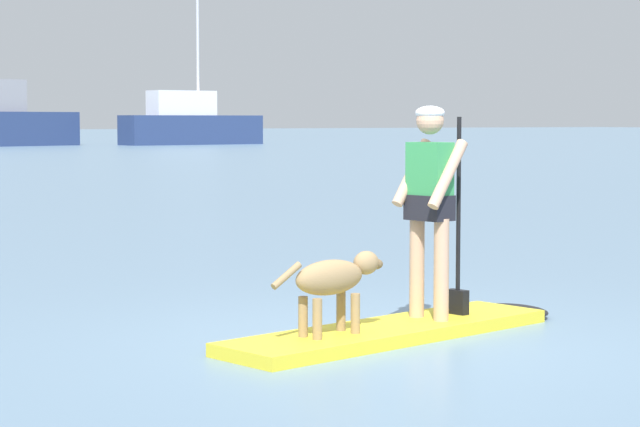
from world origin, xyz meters
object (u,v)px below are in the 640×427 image
(paddleboard, at_px, (409,328))
(moored_boat_starboard, at_px, (190,124))
(dog, at_px, (334,280))
(person_paddler, at_px, (431,197))

(paddleboard, bearing_deg, moored_boat_starboard, 65.39)
(moored_boat_starboard, bearing_deg, dog, -115.12)
(dog, distance_m, moored_boat_starboard, 74.41)
(person_paddler, height_order, moored_boat_starboard, moored_boat_starboard)
(paddleboard, distance_m, person_paddler, 1.05)
(person_paddler, height_order, dog, person_paddler)
(paddleboard, distance_m, dog, 0.93)
(paddleboard, xyz_separation_m, moored_boat_starboard, (30.79, 67.21, 1.37))
(moored_boat_starboard, bearing_deg, person_paddler, -114.46)
(person_paddler, bearing_deg, paddleboard, -169.28)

